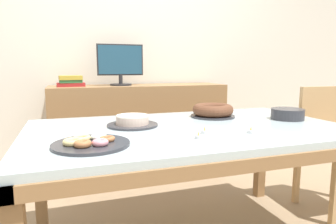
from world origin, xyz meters
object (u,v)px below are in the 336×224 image
at_px(cake_chocolate_round, 132,121).
at_px(tealight_near_front, 120,117).
at_px(cake_golden_bundt, 213,111).
at_px(plate_stack, 287,114).
at_px(tealight_right_edge, 205,132).
at_px(computer_monitor, 120,65).
at_px(tealight_centre, 198,137).
at_px(tealight_near_cakes, 251,131).
at_px(pastry_platter, 90,143).
at_px(book_stack, 71,81).
at_px(chair, 330,141).

relative_size(cake_chocolate_round, tealight_near_front, 7.37).
relative_size(cake_golden_bundt, plate_stack, 1.43).
xyz_separation_m(tealight_right_edge, tealight_near_front, (-0.34, 0.58, 0.00)).
xyz_separation_m(computer_monitor, tealight_centre, (0.10, -1.51, -0.35)).
relative_size(cake_golden_bundt, tealight_near_cakes, 7.52).
bearing_deg(pastry_platter, cake_golden_bundt, 30.73).
relative_size(book_stack, plate_stack, 1.15).
distance_m(cake_golden_bundt, tealight_right_edge, 0.53).
bearing_deg(book_stack, pastry_platter, -88.30).
distance_m(computer_monitor, plate_stack, 1.53).
bearing_deg(pastry_platter, computer_monitor, 74.87).
bearing_deg(pastry_platter, plate_stack, 11.92).
distance_m(cake_chocolate_round, tealight_centre, 0.47).
distance_m(pastry_platter, tealight_right_edge, 0.58).
xyz_separation_m(cake_golden_bundt, tealight_near_cakes, (-0.05, -0.52, -0.03)).
distance_m(pastry_platter, tealight_near_front, 0.68).
height_order(book_stack, tealight_right_edge, book_stack).
distance_m(plate_stack, tealight_near_front, 1.10).
bearing_deg(plate_stack, tealight_right_edge, -163.22).
height_order(computer_monitor, book_stack, computer_monitor).
bearing_deg(cake_chocolate_round, book_stack, 105.82).
bearing_deg(plate_stack, chair, 14.47).
height_order(tealight_near_cakes, tealight_right_edge, same).
height_order(cake_golden_bundt, tealight_centre, cake_golden_bundt).
height_order(chair, computer_monitor, computer_monitor).
height_order(book_stack, tealight_near_cakes, book_stack).
relative_size(computer_monitor, tealight_centre, 10.60).
height_order(chair, cake_chocolate_round, chair).
relative_size(chair, cake_golden_bundt, 3.12).
xyz_separation_m(book_stack, cake_chocolate_round, (0.31, -1.10, -0.19)).
distance_m(chair, cake_chocolate_round, 1.58).
bearing_deg(tealight_centre, cake_golden_bundt, 56.64).
relative_size(chair, tealight_near_cakes, 23.50).
bearing_deg(tealight_near_front, tealight_near_cakes, -48.64).
distance_m(book_stack, cake_chocolate_round, 1.16).
bearing_deg(cake_chocolate_round, chair, 1.28).
relative_size(book_stack, cake_chocolate_round, 0.82).
height_order(tealight_near_cakes, tealight_centre, same).
bearing_deg(tealight_centre, tealight_near_front, 111.15).
xyz_separation_m(computer_monitor, book_stack, (-0.44, 0.00, -0.14)).
distance_m(chair, tealight_centre, 1.42).
height_order(chair, plate_stack, chair).
bearing_deg(book_stack, computer_monitor, -0.18).
bearing_deg(tealight_near_cakes, tealight_centre, -175.50).
height_order(cake_chocolate_round, tealight_near_front, cake_chocolate_round).
distance_m(chair, computer_monitor, 1.87).
bearing_deg(cake_chocolate_round, tealight_near_cakes, -35.34).
height_order(plate_stack, tealight_right_edge, plate_stack).
distance_m(book_stack, plate_stack, 1.80).
relative_size(chair, tealight_centre, 23.50).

